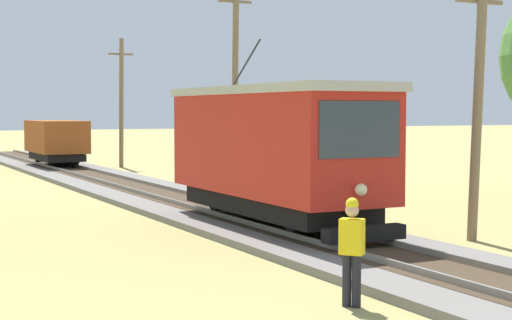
% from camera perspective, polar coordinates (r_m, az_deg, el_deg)
% --- Properties ---
extents(red_tram, '(2.60, 8.54, 4.79)m').
position_cam_1_polar(red_tram, '(21.14, 1.29, 0.85)').
color(red_tram, red).
rests_on(red_tram, rail_right).
extents(freight_car, '(2.40, 5.20, 2.31)m').
position_cam_1_polar(freight_car, '(44.69, -13.97, 1.35)').
color(freight_car, '#93471E').
rests_on(freight_car, rail_right).
extents(utility_pole_near_tram, '(1.40, 0.50, 6.58)m').
position_cam_1_polar(utility_pole_near_tram, '(20.11, 15.44, 3.99)').
color(utility_pole_near_tram, '#7A664C').
rests_on(utility_pole_near_tram, ground).
extents(utility_pole_mid, '(1.40, 0.50, 8.42)m').
position_cam_1_polar(utility_pole_mid, '(31.58, -1.50, 5.58)').
color(utility_pole_mid, '#7A664C').
rests_on(utility_pole_mid, ground).
extents(utility_pole_far, '(1.40, 0.52, 7.15)m').
position_cam_1_polar(utility_pole_far, '(45.31, -9.52, 4.11)').
color(utility_pole_far, '#7A664C').
rests_on(utility_pole_far, ground).
extents(track_worker, '(0.43, 0.45, 1.78)m').
position_cam_1_polar(track_worker, '(13.14, 6.81, -6.13)').
color(track_worker, black).
rests_on(track_worker, ground).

